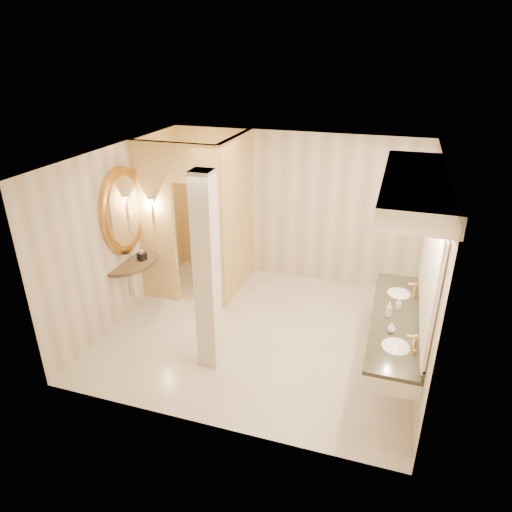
{
  "coord_description": "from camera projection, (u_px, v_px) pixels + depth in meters",
  "views": [
    {
      "loc": [
        1.73,
        -5.62,
        3.99
      ],
      "look_at": [
        -0.12,
        0.2,
        1.17
      ],
      "focal_mm": 32.0,
      "sensor_mm": 36.0,
      "label": 1
    }
  ],
  "objects": [
    {
      "name": "wall_sconce",
      "position": [
        152.0,
        204.0,
        7.19
      ],
      "size": [
        0.14,
        0.14,
        0.42
      ],
      "color": "gold",
      "rests_on": "toilet_closet"
    },
    {
      "name": "console_shelf",
      "position": [
        125.0,
        233.0,
        7.1
      ],
      "size": [
        1.06,
        1.06,
        1.98
      ],
      "color": "black",
      "rests_on": "floor"
    },
    {
      "name": "wall_back",
      "position": [
        293.0,
        208.0,
        8.18
      ],
      "size": [
        4.5,
        0.02,
        2.7
      ],
      "primitive_type": "cube",
      "color": "beige",
      "rests_on": "floor"
    },
    {
      "name": "pillar",
      "position": [
        207.0,
        275.0,
        5.78
      ],
      "size": [
        0.27,
        0.27,
        2.7
      ],
      "primitive_type": "cube",
      "color": "silver",
      "rests_on": "floor"
    },
    {
      "name": "tissue_box",
      "position": [
        142.0,
        256.0,
        7.29
      ],
      "size": [
        0.15,
        0.15,
        0.12
      ],
      "primitive_type": "cube",
      "rotation": [
        0.0,
        0.0,
        -0.37
      ],
      "color": "black",
      "rests_on": "console_shelf"
    },
    {
      "name": "wall_left",
      "position": [
        121.0,
        233.0,
        7.06
      ],
      "size": [
        0.02,
        4.0,
        2.7
      ],
      "primitive_type": "cube",
      "color": "beige",
      "rests_on": "floor"
    },
    {
      "name": "wall_front",
      "position": [
        203.0,
        327.0,
        4.71
      ],
      "size": [
        4.5,
        0.02,
        2.7
      ],
      "primitive_type": "cube",
      "color": "beige",
      "rests_on": "floor"
    },
    {
      "name": "floor",
      "position": [
        260.0,
        331.0,
        7.01
      ],
      "size": [
        4.5,
        4.5,
        0.0
      ],
      "primitive_type": "plane",
      "color": "silver",
      "rests_on": "ground"
    },
    {
      "name": "wall_right",
      "position": [
        428.0,
        273.0,
        5.83
      ],
      "size": [
        0.02,
        4.0,
        2.7
      ],
      "primitive_type": "cube",
      "color": "beige",
      "rests_on": "floor"
    },
    {
      "name": "toilet_closet",
      "position": [
        213.0,
        218.0,
        7.58
      ],
      "size": [
        1.5,
        1.55,
        2.7
      ],
      "color": "#F2D37E",
      "rests_on": "floor"
    },
    {
      "name": "soap_bottle_c",
      "position": [
        389.0,
        309.0,
        5.73
      ],
      "size": [
        0.09,
        0.09,
        0.21
      ],
      "primitive_type": "imported",
      "rotation": [
        0.0,
        0.0,
        0.1
      ],
      "color": "#C6B28C",
      "rests_on": "vanity"
    },
    {
      "name": "vanity",
      "position": [
        408.0,
        264.0,
        5.44
      ],
      "size": [
        0.75,
        2.58,
        2.09
      ],
      "color": "silver",
      "rests_on": "floor"
    },
    {
      "name": "soap_bottle_b",
      "position": [
        391.0,
        327.0,
        5.44
      ],
      "size": [
        0.12,
        0.12,
        0.13
      ],
      "primitive_type": "imported",
      "rotation": [
        0.0,
        0.0,
        0.28
      ],
      "color": "silver",
      "rests_on": "vanity"
    },
    {
      "name": "toilet",
      "position": [
        230.0,
        257.0,
        8.61
      ],
      "size": [
        0.55,
        0.79,
        0.74
      ],
      "primitive_type": "imported",
      "rotation": [
        0.0,
        0.0,
        2.94
      ],
      "color": "white",
      "rests_on": "floor"
    },
    {
      "name": "ceiling",
      "position": [
        260.0,
        156.0,
        5.88
      ],
      "size": [
        4.5,
        4.5,
        0.0
      ],
      "primitive_type": "plane",
      "rotation": [
        3.14,
        0.0,
        0.0
      ],
      "color": "silver",
      "rests_on": "wall_back"
    },
    {
      "name": "soap_bottle_a",
      "position": [
        399.0,
        304.0,
        5.91
      ],
      "size": [
        0.07,
        0.07,
        0.14
      ],
      "primitive_type": "imported",
      "rotation": [
        0.0,
        0.0,
        0.06
      ],
      "color": "beige",
      "rests_on": "vanity"
    }
  ]
}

